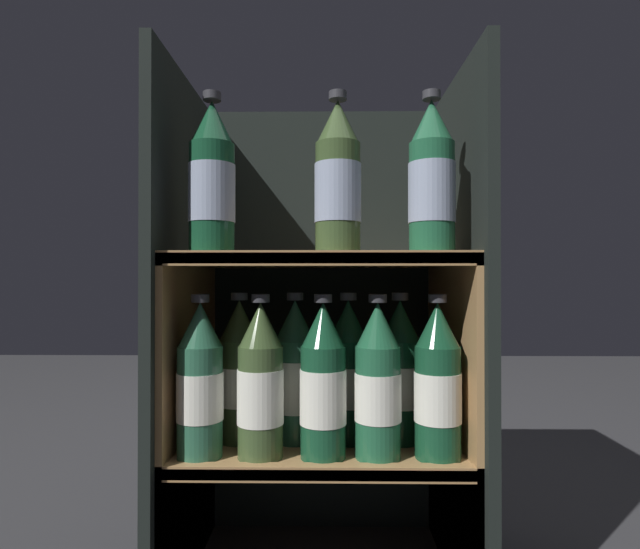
% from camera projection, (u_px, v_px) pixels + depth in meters
% --- Properties ---
extents(fridge_back_wall, '(0.57, 0.02, 0.99)m').
position_uv_depth(fridge_back_wall, '(321.00, 318.00, 1.20)').
color(fridge_back_wall, black).
rests_on(fridge_back_wall, ground_plane).
extents(fridge_side_left, '(0.02, 0.42, 0.99)m').
position_uv_depth(fridge_side_left, '(183.00, 326.00, 1.00)').
color(fridge_side_left, black).
rests_on(fridge_side_left, ground_plane).
extents(fridge_side_right, '(0.02, 0.42, 0.99)m').
position_uv_depth(fridge_side_right, '(459.00, 326.00, 0.99)').
color(fridge_side_right, black).
rests_on(fridge_side_right, ground_plane).
extents(shelf_lower, '(0.53, 0.38, 0.28)m').
position_uv_depth(shelf_lower, '(320.00, 466.00, 0.99)').
color(shelf_lower, '#9E7547').
rests_on(shelf_lower, ground_plane).
extents(shelf_upper, '(0.53, 0.38, 0.64)m').
position_uv_depth(shelf_upper, '(320.00, 355.00, 0.99)').
color(shelf_upper, '#9E7547').
rests_on(shelf_upper, ground_plane).
extents(bottle_upper_front_0, '(0.08, 0.08, 0.28)m').
position_uv_depth(bottle_upper_front_0, '(212.00, 183.00, 0.87)').
color(bottle_upper_front_0, '#144228').
rests_on(bottle_upper_front_0, shelf_upper).
extents(bottle_upper_front_1, '(0.08, 0.08, 0.28)m').
position_uv_depth(bottle_upper_front_1, '(338.00, 182.00, 0.86)').
color(bottle_upper_front_1, '#384C28').
rests_on(bottle_upper_front_1, shelf_upper).
extents(bottle_upper_front_2, '(0.08, 0.08, 0.28)m').
position_uv_depth(bottle_upper_front_2, '(432.00, 182.00, 0.86)').
color(bottle_upper_front_2, '#1E5638').
rests_on(bottle_upper_front_2, shelf_upper).
extents(bottle_lower_front_0, '(0.08, 0.08, 0.28)m').
position_uv_depth(bottle_lower_front_0, '(200.00, 384.00, 0.87)').
color(bottle_lower_front_0, '#285B42').
rests_on(bottle_lower_front_0, shelf_lower).
extents(bottle_lower_front_1, '(0.08, 0.08, 0.28)m').
position_uv_depth(bottle_lower_front_1, '(261.00, 385.00, 0.86)').
color(bottle_lower_front_1, '#384C28').
rests_on(bottle_lower_front_1, shelf_lower).
extents(bottle_lower_front_2, '(0.08, 0.08, 0.28)m').
position_uv_depth(bottle_lower_front_2, '(323.00, 385.00, 0.86)').
color(bottle_lower_front_2, '#144228').
rests_on(bottle_lower_front_2, shelf_lower).
extents(bottle_lower_front_3, '(0.08, 0.08, 0.28)m').
position_uv_depth(bottle_lower_front_3, '(378.00, 385.00, 0.86)').
color(bottle_lower_front_3, '#1E5638').
rests_on(bottle_lower_front_3, shelf_lower).
extents(bottle_lower_front_4, '(0.08, 0.08, 0.28)m').
position_uv_depth(bottle_lower_front_4, '(438.00, 385.00, 0.86)').
color(bottle_lower_front_4, '#144228').
rests_on(bottle_lower_front_4, shelf_lower).
extents(bottle_lower_back_0, '(0.08, 0.08, 0.28)m').
position_uv_depth(bottle_lower_back_0, '(239.00, 374.00, 0.95)').
color(bottle_lower_back_0, '#384C28').
rests_on(bottle_lower_back_0, shelf_lower).
extents(bottle_lower_back_1, '(0.08, 0.08, 0.28)m').
position_uv_depth(bottle_lower_back_1, '(295.00, 375.00, 0.95)').
color(bottle_lower_back_1, '#285B42').
rests_on(bottle_lower_back_1, shelf_lower).
extents(bottle_lower_back_2, '(0.08, 0.08, 0.28)m').
position_uv_depth(bottle_lower_back_2, '(348.00, 374.00, 0.95)').
color(bottle_lower_back_2, '#144228').
rests_on(bottle_lower_back_2, shelf_lower).
extents(bottle_lower_back_3, '(0.08, 0.08, 0.28)m').
position_uv_depth(bottle_lower_back_3, '(400.00, 375.00, 0.95)').
color(bottle_lower_back_3, '#144228').
rests_on(bottle_lower_back_3, shelf_lower).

